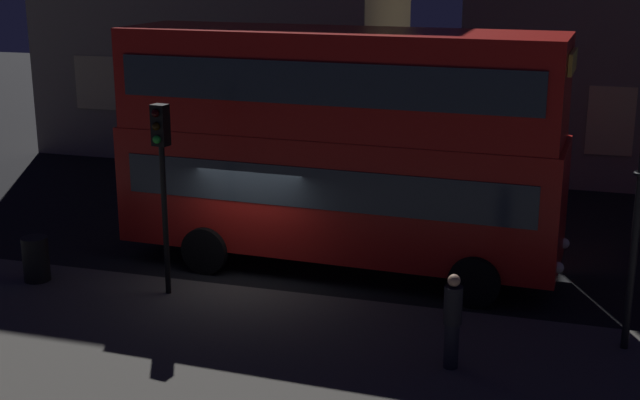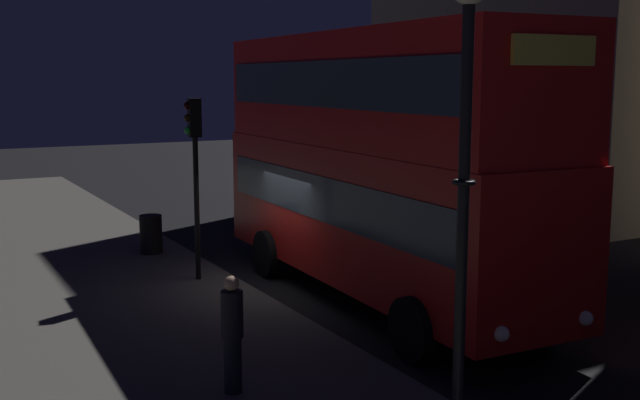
{
  "view_description": "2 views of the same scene",
  "coord_description": "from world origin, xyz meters",
  "views": [
    {
      "loc": [
        6.95,
        -17.43,
        7.08
      ],
      "look_at": [
        1.38,
        0.91,
        1.74
      ],
      "focal_mm": 49.33,
      "sensor_mm": 36.0,
      "label": 1
    },
    {
      "loc": [
        14.96,
        -7.33,
        4.61
      ],
      "look_at": [
        1.24,
        0.21,
        2.15
      ],
      "focal_mm": 43.31,
      "sensor_mm": 36.0,
      "label": 2
    }
  ],
  "objects": [
    {
      "name": "sidewalk_slab",
      "position": [
        0.0,
        -5.72,
        0.06
      ],
      "size": [
        44.0,
        9.96,
        0.12
      ],
      "primitive_type": "cube",
      "color": "#4C4944",
      "rests_on": "ground"
    },
    {
      "name": "traffic_light_near_kerb",
      "position": [
        -1.26,
        -1.58,
        3.04
      ],
      "size": [
        0.35,
        0.38,
        4.07
      ],
      "rotation": [
        0.0,
        0.0,
        -0.14
      ],
      "color": "black",
      "rests_on": "sidewalk_slab"
    },
    {
      "name": "double_decker_bus",
      "position": [
        1.69,
        1.29,
        3.09
      ],
      "size": [
        10.28,
        3.19,
        5.53
      ],
      "rotation": [
        0.0,
        0.0,
        -0.04
      ],
      "color": "red",
      "rests_on": "ground"
    },
    {
      "name": "pedestrian",
      "position": [
        5.06,
        -3.32,
        1.02
      ],
      "size": [
        0.32,
        0.32,
        1.73
      ],
      "rotation": [
        0.0,
        0.0,
        1.42
      ],
      "color": "black",
      "rests_on": "sidewalk_slab"
    },
    {
      "name": "litter_bin",
      "position": [
        -4.4,
        -1.71,
        0.62
      ],
      "size": [
        0.58,
        0.58,
        1.0
      ],
      "primitive_type": "cylinder",
      "color": "black",
      "rests_on": "sidewalk_slab"
    },
    {
      "name": "ground_plane",
      "position": [
        0.0,
        0.0,
        0.0
      ],
      "size": [
        80.0,
        80.0,
        0.0
      ],
      "primitive_type": "plane",
      "color": "black"
    }
  ]
}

